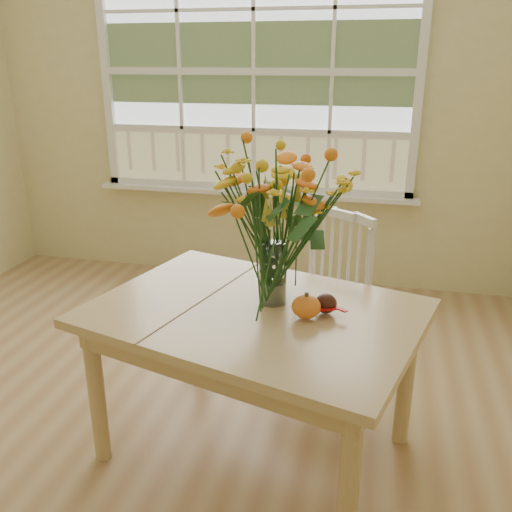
# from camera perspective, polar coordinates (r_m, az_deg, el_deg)

# --- Properties ---
(floor) EXTENTS (4.00, 4.50, 0.01)m
(floor) POSITION_cam_1_polar(r_m,az_deg,el_deg) (2.53, -12.73, -20.98)
(floor) COLOR #A37A4F
(floor) RESTS_ON ground
(wall_back) EXTENTS (4.00, 0.02, 2.70)m
(wall_back) POSITION_cam_1_polar(r_m,az_deg,el_deg) (4.05, -0.12, 16.04)
(wall_back) COLOR #D5C988
(wall_back) RESTS_ON floor
(window) EXTENTS (2.42, 0.12, 1.74)m
(window) POSITION_cam_1_polar(r_m,az_deg,el_deg) (4.01, -0.26, 18.59)
(window) COLOR silver
(window) RESTS_ON wall_back
(dining_table) EXTENTS (1.48, 1.23, 0.69)m
(dining_table) POSITION_cam_1_polar(r_m,az_deg,el_deg) (2.24, -0.12, -7.68)
(dining_table) COLOR tan
(dining_table) RESTS_ON floor
(windsor_chair) EXTENTS (0.56, 0.56, 0.90)m
(windsor_chair) POSITION_cam_1_polar(r_m,az_deg,el_deg) (2.84, 7.55, -3.62)
(windsor_chair) COLOR white
(windsor_chair) RESTS_ON floor
(flower_vase) EXTENTS (0.53, 0.53, 0.63)m
(flower_vase) POSITION_cam_1_polar(r_m,az_deg,el_deg) (2.13, 1.87, 4.42)
(flower_vase) COLOR white
(flower_vase) RESTS_ON dining_table
(pumpkin) EXTENTS (0.11, 0.11, 0.09)m
(pumpkin) POSITION_cam_1_polar(r_m,az_deg,el_deg) (2.11, 5.30, -5.46)
(pumpkin) COLOR orange
(pumpkin) RESTS_ON dining_table
(turkey_figurine) EXTENTS (0.10, 0.10, 0.10)m
(turkey_figurine) POSITION_cam_1_polar(r_m,az_deg,el_deg) (2.28, 1.30, -3.42)
(turkey_figurine) COLOR #CCB78C
(turkey_figurine) RESTS_ON dining_table
(dark_gourd) EXTENTS (0.13, 0.09, 0.08)m
(dark_gourd) POSITION_cam_1_polar(r_m,az_deg,el_deg) (2.16, 7.35, -5.08)
(dark_gourd) COLOR #38160F
(dark_gourd) RESTS_ON dining_table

